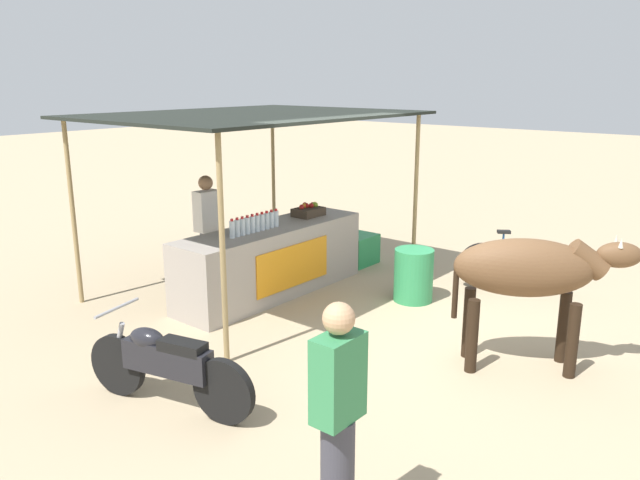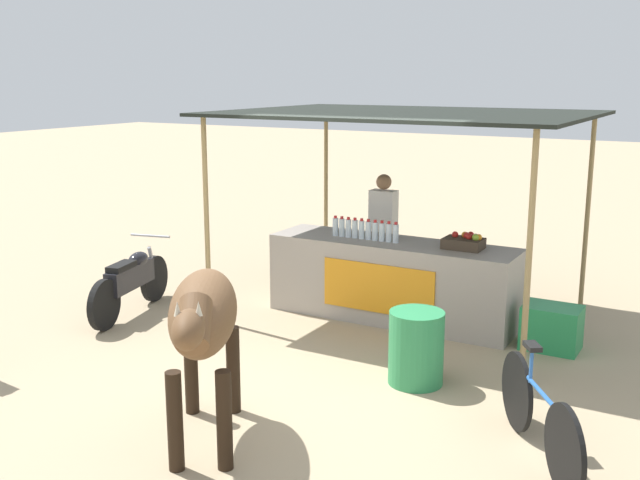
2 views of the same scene
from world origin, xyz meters
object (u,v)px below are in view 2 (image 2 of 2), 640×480
object	(u,v)px
cow	(203,320)
bicycle_leaning	(538,416)
stall_counter	(392,280)
cooler_box	(551,328)
motorcycle_parked	(131,280)
water_barrel	(416,348)
vendor_behind_counter	(383,235)
fruit_crate	(465,242)

from	to	relation	value
cow	bicycle_leaning	world-z (taller)	cow
stall_counter	cooler_box	distance (m)	1.94
cow	motorcycle_parked	bearing A→B (deg)	142.68
motorcycle_parked	bicycle_leaning	distance (m)	5.37
cooler_box	water_barrel	distance (m)	1.83
motorcycle_parked	vendor_behind_counter	bearing A→B (deg)	42.27
vendor_behind_counter	motorcycle_parked	size ratio (longest dim) A/B	0.93
water_barrel	cow	distance (m)	2.28
cooler_box	cow	size ratio (longest dim) A/B	0.35
vendor_behind_counter	cooler_box	bearing A→B (deg)	-19.46
cooler_box	vendor_behind_counter	bearing A→B (deg)	160.54
water_barrel	bicycle_leaning	bearing A→B (deg)	-32.58
stall_counter	water_barrel	size ratio (longest dim) A/B	4.19
vendor_behind_counter	motorcycle_parked	bearing A→B (deg)	-137.73
cooler_box	fruit_crate	bearing A→B (deg)	171.62
fruit_crate	bicycle_leaning	size ratio (longest dim) A/B	0.31
cow	motorcycle_parked	xyz separation A→B (m)	(-2.88, 2.19, -0.60)
vendor_behind_counter	cow	bearing A→B (deg)	-83.66
stall_counter	cow	world-z (taller)	cow
motorcycle_parked	bicycle_leaning	world-z (taller)	motorcycle_parked
stall_counter	cooler_box	bearing A→B (deg)	-2.89
motorcycle_parked	stall_counter	bearing A→B (deg)	26.32
fruit_crate	cooler_box	xyz separation A→B (m)	(1.06, -0.16, -0.80)
stall_counter	bicycle_leaning	distance (m)	3.49
vendor_behind_counter	bicycle_leaning	distance (m)	4.40
fruit_crate	motorcycle_parked	xyz separation A→B (m)	(-3.74, -1.48, -0.61)
water_barrel	motorcycle_parked	bearing A→B (deg)	176.26
bicycle_leaning	water_barrel	bearing A→B (deg)	147.42
bicycle_leaning	motorcycle_parked	bearing A→B (deg)	167.86
stall_counter	bicycle_leaning	world-z (taller)	stall_counter
stall_counter	water_barrel	distance (m)	1.96
water_barrel	motorcycle_parked	world-z (taller)	motorcycle_parked
fruit_crate	water_barrel	world-z (taller)	fruit_crate
stall_counter	cooler_box	xyz separation A→B (m)	(1.93, -0.10, -0.24)
cow	bicycle_leaning	xyz separation A→B (m)	(2.37, 1.06, -0.68)
stall_counter	cooler_box	world-z (taller)	stall_counter
cooler_box	water_barrel	bearing A→B (deg)	-120.19
water_barrel	bicycle_leaning	xyz separation A→B (m)	(1.37, -0.88, -0.01)
cow	motorcycle_parked	distance (m)	3.67
stall_counter	fruit_crate	xyz separation A→B (m)	(0.86, 0.06, 0.56)
fruit_crate	stall_counter	bearing A→B (deg)	-176.09
motorcycle_parked	bicycle_leaning	bearing A→B (deg)	-12.14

